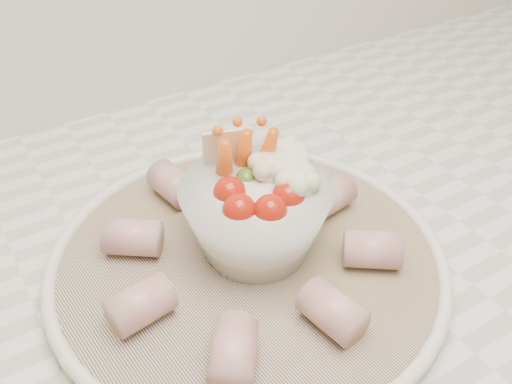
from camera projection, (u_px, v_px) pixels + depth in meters
serving_platter at (248, 260)px, 0.52m from camera, size 0.39×0.39×0.02m
veggie_bowl at (258, 211)px, 0.50m from camera, size 0.13×0.13×0.11m
cured_meat_rolls at (246, 243)px, 0.50m from camera, size 0.26×0.27×0.03m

